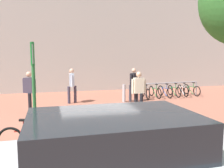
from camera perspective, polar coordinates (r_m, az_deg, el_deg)
The scene contains 12 objects.
ground_plane at distance 8.68m, azimuth -3.80°, elevation -9.08°, with size 60.00×60.00×0.00m, color #9E5B47.
building_facade at distance 16.74m, azimuth -9.68°, elevation 15.77°, with size 28.00×1.20×10.00m, color #B2ADA3.
planter_strip at distance 6.63m, azimuth 4.57°, elevation -13.48°, with size 7.00×1.10×0.16m, color #336028.
parking_sign_post at distance 5.90m, azimuth -18.05°, elevation 0.29°, with size 0.08×0.36×2.69m.
bike_at_sign at distance 6.31m, azimuth -18.42°, elevation -12.31°, with size 1.65×0.52×0.86m.
bike_rack_cluster at distance 14.25m, azimuth 13.42°, elevation -1.54°, with size 3.75×1.79×0.83m.
bollard_steel at distance 12.30m, azimuth 2.86°, elevation -2.19°, with size 0.16×0.16×0.90m, color #ADADB2.
person_casual_tan at distance 9.81m, azimuth 6.33°, elevation -1.38°, with size 0.61×0.31×1.72m.
person_shirt_white at distance 12.09m, azimuth -9.49°, elevation 0.12°, with size 0.47×0.61×1.72m.
person_suited_dark at distance 12.30m, azimuth 5.16°, elevation 0.31°, with size 0.48×0.45×1.72m.
person_suited_navy at distance 10.39m, azimuth -18.98°, elevation -1.25°, with size 0.53×0.45×1.72m.
car_silver_sedan at distance 3.76m, azimuth 2.71°, elevation -18.74°, with size 4.31×2.03×1.54m.
Camera 1 is at (-1.61, -8.19, 2.38)m, focal length 38.60 mm.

